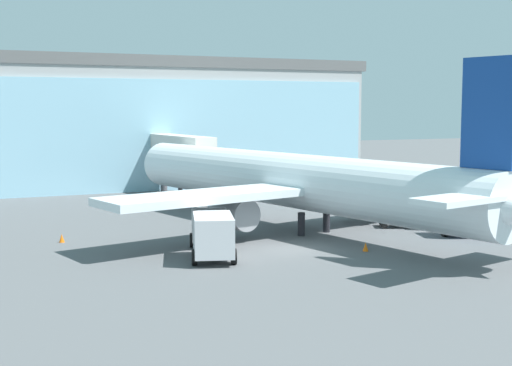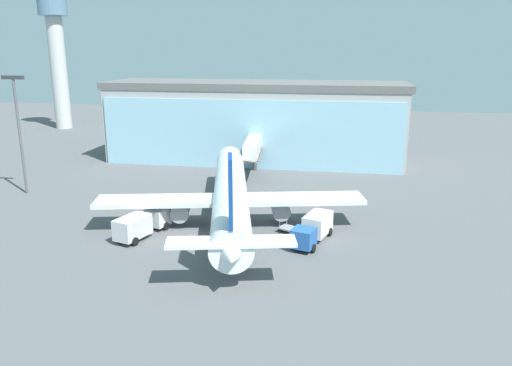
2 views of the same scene
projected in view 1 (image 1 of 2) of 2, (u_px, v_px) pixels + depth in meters
ground at (290, 249)px, 44.37m from camera, size 240.00×240.00×0.00m
terminal_building at (132, 122)px, 80.05m from camera, size 53.25×14.93×14.15m
jet_bridge at (180, 149)px, 70.15m from camera, size 3.50×11.79×6.00m
airplane at (294, 181)px, 50.93m from camera, size 30.74×39.37×11.45m
catering_truck at (212, 232)px, 42.05m from camera, size 4.26×7.62×2.65m
fuel_truck at (444, 209)px, 51.28m from camera, size 4.16×7.62×2.65m
baggage_cart at (399, 221)px, 52.19m from camera, size 3.22×2.67×1.50m
safety_cone_nose at (366, 247)px, 43.60m from camera, size 0.36×0.36×0.55m
safety_cone_wingtip at (62, 238)px, 46.43m from camera, size 0.36×0.36×0.55m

